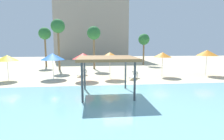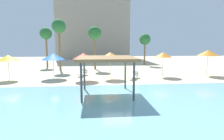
{
  "view_description": "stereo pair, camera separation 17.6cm",
  "coord_description": "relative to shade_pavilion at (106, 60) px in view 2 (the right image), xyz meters",
  "views": [
    {
      "loc": [
        -1.95,
        -13.81,
        3.56
      ],
      "look_at": [
        -0.31,
        2.0,
        1.3
      ],
      "focal_mm": 28.95,
      "sensor_mm": 36.0,
      "label": 1
    },
    {
      "loc": [
        -1.78,
        -13.82,
        3.56
      ],
      "look_at": [
        -0.31,
        2.0,
        1.3
      ],
      "focal_mm": 28.95,
      "sensor_mm": 36.0,
      "label": 2
    }
  ],
  "objects": [
    {
      "name": "lagoon_water",
      "position": [
        1.02,
        -3.89,
        -2.49
      ],
      "size": [
        44.0,
        13.5,
        0.04
      ],
      "primitive_type": "cube",
      "color": "#7AB7C1",
      "rests_on": "ground"
    },
    {
      "name": "beach_umbrella_orange_2",
      "position": [
        12.2,
        7.25,
        0.08
      ],
      "size": [
        2.36,
        2.36,
        2.92
      ],
      "color": "silver",
      "rests_on": "ground"
    },
    {
      "name": "beach_umbrella_orange_4",
      "position": [
        6.8,
        7.07,
        -0.1
      ],
      "size": [
        1.98,
        1.98,
        2.69
      ],
      "color": "silver",
      "rests_on": "ground"
    },
    {
      "name": "ground_plane",
      "position": [
        1.02,
        1.36,
        -2.51
      ],
      "size": [
        80.0,
        80.0,
        0.0
      ],
      "primitive_type": "plane",
      "color": "beige"
    },
    {
      "name": "lounge_chair_2",
      "position": [
        3.29,
        5.82,
        -2.18
      ],
      "size": [
        1.37,
        1.97,
        0.74
      ],
      "rotation": [
        0.0,
        0.0,
        -2.02
      ],
      "color": "white",
      "rests_on": "ground"
    },
    {
      "name": "palm_tree_2",
      "position": [
        -0.8,
        13.68,
        2.51
      ],
      "size": [
        1.9,
        1.9,
        6.12
      ],
      "color": "brown",
      "rests_on": "ground"
    },
    {
      "name": "palm_tree_3",
      "position": [
        -5.68,
        13.43,
        3.34
      ],
      "size": [
        1.9,
        1.9,
        7.0
      ],
      "color": "brown",
      "rests_on": "ground"
    },
    {
      "name": "shade_pavilion",
      "position": [
        0.0,
        0.0,
        0.0
      ],
      "size": [
        3.94,
        3.94,
        2.69
      ],
      "color": "#42474C",
      "rests_on": "ground"
    },
    {
      "name": "beach_umbrella_blue_5",
      "position": [
        -5.18,
        7.01,
        -0.22
      ],
      "size": [
        2.48,
        2.48,
        2.64
      ],
      "color": "silver",
      "rests_on": "ground"
    },
    {
      "name": "beach_umbrella_red_3",
      "position": [
        -1.93,
        5.86,
        -0.11
      ],
      "size": [
        2.21,
        2.21,
        2.71
      ],
      "color": "silver",
      "rests_on": "ground"
    },
    {
      "name": "hotel_block_0",
      "position": [
        -1.19,
        36.04,
        5.49
      ],
      "size": [
        17.43,
        11.2,
        16.01
      ],
      "primitive_type": "cube",
      "color": "#9E9384",
      "rests_on": "ground"
    },
    {
      "name": "lounge_chair_1",
      "position": [
        -2.19,
        8.15,
        -2.18
      ],
      "size": [
        1.14,
        1.99,
        0.74
      ],
      "rotation": [
        0.0,
        0.0,
        -1.88
      ],
      "color": "white",
      "rests_on": "ground"
    },
    {
      "name": "beach_umbrella_yellow_0",
      "position": [
        -9.48,
        6.48,
        -0.29
      ],
      "size": [
        2.11,
        2.11,
        2.51
      ],
      "color": "silver",
      "rests_on": "ground"
    },
    {
      "name": "palm_tree_0",
      "position": [
        -8.5,
        17.49,
        2.61
      ],
      "size": [
        1.9,
        1.9,
        6.22
      ],
      "color": "brown",
      "rests_on": "ground"
    },
    {
      "name": "palm_tree_1",
      "position": [
        7.77,
        18.19,
        1.8
      ],
      "size": [
        1.9,
        1.9,
        5.38
      ],
      "color": "brown",
      "rests_on": "ground"
    },
    {
      "name": "beach_umbrella_orange_1",
      "position": [
        0.81,
        6.4,
        -0.06
      ],
      "size": [
        2.09,
        2.09,
        2.75
      ],
      "color": "silver",
      "rests_on": "ground"
    }
  ]
}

